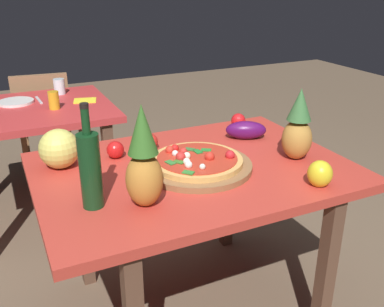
{
  "coord_description": "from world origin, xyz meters",
  "views": [
    {
      "loc": [
        -0.72,
        -1.52,
        1.53
      ],
      "look_at": [
        0.01,
        0.02,
        0.81
      ],
      "focal_mm": 40.49,
      "sensor_mm": 36.0,
      "label": 1
    }
  ],
  "objects": [
    {
      "name": "tomato_by_bottle",
      "position": [
        0.43,
        0.36,
        0.8
      ],
      "size": [
        0.08,
        0.08,
        0.08
      ],
      "primitive_type": "sphere",
      "color": "red",
      "rests_on": "display_table"
    },
    {
      "name": "melon",
      "position": [
        -0.51,
        0.23,
        0.85
      ],
      "size": [
        0.17,
        0.17,
        0.17
      ],
      "primitive_type": "sphere",
      "color": "#DCD561",
      "rests_on": "display_table"
    },
    {
      "name": "display_table",
      "position": [
        0.0,
        0.0,
        0.68
      ],
      "size": [
        1.31,
        0.94,
        0.76
      ],
      "color": "brown",
      "rests_on": "ground_plane"
    },
    {
      "name": "pineapple_right",
      "position": [
        0.45,
        -0.11,
        0.91
      ],
      "size": [
        0.13,
        0.13,
        0.32
      ],
      "color": "#B58238",
      "rests_on": "display_table"
    },
    {
      "name": "pizza",
      "position": [
        0.0,
        -0.02,
        0.8
      ],
      "size": [
        0.38,
        0.38,
        0.06
      ],
      "color": "#DFA557",
      "rests_on": "pizza_board"
    },
    {
      "name": "napkin_folded",
      "position": [
        -0.19,
        1.22,
        0.77
      ],
      "size": [
        0.17,
        0.15,
        0.01
      ],
      "primitive_type": "cube",
      "rotation": [
        0.0,
        0.0,
        -0.25
      ],
      "color": "yellow",
      "rests_on": "background_table"
    },
    {
      "name": "wine_bottle",
      "position": [
        -0.46,
        -0.15,
        0.91
      ],
      "size": [
        0.08,
        0.08,
        0.38
      ],
      "color": "#123819",
      "rests_on": "display_table"
    },
    {
      "name": "ground_plane",
      "position": [
        0.0,
        0.0,
        0.0
      ],
      "size": [
        10.0,
        10.0,
        0.0
      ],
      "primitive_type": "plane",
      "color": "brown"
    },
    {
      "name": "tomato_near_board",
      "position": [
        -0.51,
        0.4,
        0.8
      ],
      "size": [
        0.08,
        0.08,
        0.08
      ],
      "primitive_type": "sphere",
      "color": "red",
      "rests_on": "display_table"
    },
    {
      "name": "bell_pepper",
      "position": [
        0.37,
        -0.37,
        0.81
      ],
      "size": [
        0.1,
        0.1,
        0.11
      ],
      "primitive_type": "ellipsoid",
      "color": "yellow",
      "rests_on": "display_table"
    },
    {
      "name": "dinner_plate",
      "position": [
        -0.6,
        1.36,
        0.77
      ],
      "size": [
        0.22,
        0.22,
        0.02
      ],
      "primitive_type": "cylinder",
      "color": "white",
      "rests_on": "background_table"
    },
    {
      "name": "tomato_beside_pepper",
      "position": [
        -0.1,
        0.26,
        0.8
      ],
      "size": [
        0.08,
        0.08,
        0.08
      ],
      "primitive_type": "sphere",
      "color": "red",
      "rests_on": "display_table"
    },
    {
      "name": "background_table",
      "position": [
        -0.53,
        1.22,
        0.65
      ],
      "size": [
        0.96,
        0.84,
        0.76
      ],
      "color": "brown",
      "rests_on": "ground_plane"
    },
    {
      "name": "knife_utensil",
      "position": [
        -0.46,
        1.36,
        0.77
      ],
      "size": [
        0.03,
        0.18,
        0.01
      ],
      "primitive_type": "cube",
      "rotation": [
        0.0,
        0.0,
        0.06
      ],
      "color": "silver",
      "rests_on": "background_table"
    },
    {
      "name": "pizza_board",
      "position": [
        0.01,
        -0.03,
        0.78
      ],
      "size": [
        0.46,
        0.46,
        0.02
      ],
      "primitive_type": "cylinder",
      "color": "#8F633C",
      "rests_on": "display_table"
    },
    {
      "name": "dining_chair",
      "position": [
        -0.4,
        1.86,
        0.48
      ],
      "size": [
        0.44,
        0.44,
        0.85
      ],
      "rotation": [
        0.0,
        0.0,
        3.04
      ],
      "color": "#8F633C",
      "rests_on": "ground_plane"
    },
    {
      "name": "tomato_at_corner",
      "position": [
        -0.27,
        0.23,
        0.8
      ],
      "size": [
        0.08,
        0.08,
        0.08
      ],
      "primitive_type": "sphere",
      "color": "red",
      "rests_on": "display_table"
    },
    {
      "name": "eggplant",
      "position": [
        0.38,
        0.19,
        0.81
      ],
      "size": [
        0.22,
        0.17,
        0.09
      ],
      "primitive_type": "ellipsoid",
      "rotation": [
        0.0,
        0.0,
        2.69
      ],
      "color": "#4D1051",
      "rests_on": "display_table"
    },
    {
      "name": "pineapple_left",
      "position": [
        -0.3,
        -0.23,
        0.93
      ],
      "size": [
        0.13,
        0.13,
        0.37
      ],
      "color": "#C28031",
      "rests_on": "display_table"
    },
    {
      "name": "drinking_glass_water",
      "position": [
        -0.31,
        1.47,
        0.82
      ],
      "size": [
        0.07,
        0.07,
        0.1
      ],
      "primitive_type": "cylinder",
      "color": "silver",
      "rests_on": "background_table"
    },
    {
      "name": "drinking_glass_juice",
      "position": [
        -0.4,
        1.13,
        0.82
      ],
      "size": [
        0.06,
        0.06,
        0.11
      ],
      "primitive_type": "cylinder",
      "color": "gold",
      "rests_on": "background_table"
    }
  ]
}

